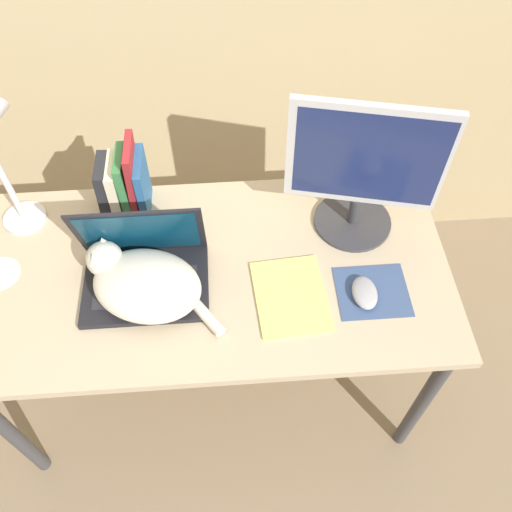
{
  "coord_description": "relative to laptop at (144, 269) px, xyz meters",
  "views": [
    {
      "loc": [
        0.07,
        -0.56,
        2.02
      ],
      "look_at": [
        0.14,
        0.31,
        0.84
      ],
      "focal_mm": 38.0,
      "sensor_mm": 36.0,
      "label": 1
    }
  ],
  "objects": [
    {
      "name": "desk",
      "position": [
        0.17,
        0.02,
        -0.13
      ],
      "size": [
        1.4,
        0.69,
        0.74
      ],
      "color": "tan",
      "rests_on": "ground_plane"
    },
    {
      "name": "notepad",
      "position": [
        0.4,
        -0.09,
        -0.05
      ],
      "size": [
        0.21,
        0.26,
        0.01
      ],
      "color": "#E5DB6B",
      "rests_on": "desk"
    },
    {
      "name": "cat",
      "position": [
        0.0,
        -0.05,
        0.01
      ],
      "size": [
        0.39,
        0.32,
        0.14
      ],
      "color": "beige",
      "rests_on": "desk"
    },
    {
      "name": "mousepad",
      "position": [
        0.63,
        -0.09,
        -0.05
      ],
      "size": [
        0.2,
        0.18,
        0.0
      ],
      "color": "#384C75",
      "rests_on": "desk"
    },
    {
      "name": "external_monitor",
      "position": [
        0.62,
        0.17,
        0.18
      ],
      "size": [
        0.43,
        0.24,
        0.44
      ],
      "color": "#333338",
      "rests_on": "desk"
    },
    {
      "name": "computer_mouse",
      "position": [
        0.61,
        -0.1,
        -0.03
      ],
      "size": [
        0.07,
        0.11,
        0.03
      ],
      "color": "#99999E",
      "rests_on": "mousepad"
    },
    {
      "name": "book_row",
      "position": [
        -0.06,
        0.28,
        0.06
      ],
      "size": [
        0.15,
        0.15,
        0.26
      ],
      "color": "#232328",
      "rests_on": "desk"
    },
    {
      "name": "ground_plane",
      "position": [
        0.17,
        -0.33,
        -0.79
      ],
      "size": [
        12.0,
        12.0,
        0.0
      ],
      "primitive_type": "plane",
      "color": "#847056"
    },
    {
      "name": "laptop",
      "position": [
        0.0,
        0.0,
        0.0
      ],
      "size": [
        0.35,
        0.25,
        0.26
      ],
      "color": "black",
      "rests_on": "desk"
    }
  ]
}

